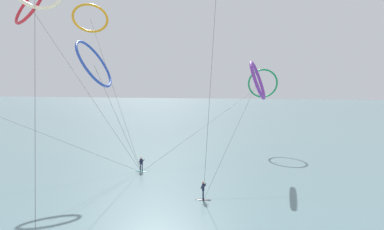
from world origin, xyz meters
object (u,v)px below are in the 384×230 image
(surfer_teal, at_px, (141,165))
(kite_cobalt, at_px, (94,64))
(surfer_charcoal, at_px, (203,192))
(kite_emerald, at_px, (263,83))
(kite_crimson, at_px, (30,5))
(kite_amber, at_px, (90,18))
(kite_violet, at_px, (258,80))

(surfer_teal, xyz_separation_m, kite_cobalt, (-1.82, -7.56, 11.28))
(surfer_charcoal, xyz_separation_m, kite_emerald, (5.43, 26.53, 9.34))
(surfer_teal, distance_m, kite_emerald, 24.80)
(surfer_charcoal, xyz_separation_m, kite_crimson, (-15.95, -0.29, 16.58))
(kite_crimson, xyz_separation_m, kite_emerald, (21.38, 26.82, -7.24))
(kite_crimson, xyz_separation_m, kite_amber, (-0.32, 12.38, 1.06))
(surfer_teal, bearing_deg, surfer_charcoal, 160.48)
(surfer_charcoal, distance_m, kite_emerald, 28.65)
(kite_cobalt, height_order, kite_amber, kite_amber)
(surfer_teal, distance_m, kite_crimson, 20.09)
(kite_violet, bearing_deg, surfer_charcoal, 167.55)
(kite_emerald, bearing_deg, kite_crimson, 45.86)
(surfer_charcoal, bearing_deg, surfer_teal, 40.25)
(kite_violet, xyz_separation_m, kite_amber, (-20.85, -0.80, 7.82))
(surfer_teal, height_order, kite_emerald, kite_emerald)
(kite_amber, bearing_deg, kite_violet, -30.75)
(surfer_charcoal, distance_m, kite_violet, 16.84)
(kite_violet, distance_m, kite_amber, 22.28)
(kite_cobalt, bearing_deg, kite_emerald, -33.46)
(kite_violet, relative_size, kite_crimson, 0.80)
(kite_crimson, bearing_deg, kite_amber, 124.45)
(kite_violet, relative_size, kite_emerald, 0.81)
(surfer_charcoal, xyz_separation_m, kite_violet, (4.58, 12.89, 9.82))
(kite_crimson, relative_size, kite_amber, 0.94)
(kite_violet, distance_m, kite_crimson, 25.31)
(kite_cobalt, relative_size, kite_violet, 0.93)
(surfer_teal, height_order, kite_crimson, kite_crimson)
(kite_crimson, distance_m, kite_amber, 12.43)
(surfer_teal, bearing_deg, kite_amber, -1.52)
(kite_cobalt, height_order, kite_emerald, kite_cobalt)
(kite_cobalt, xyz_separation_m, kite_violet, (14.93, 12.16, -1.46))
(surfer_charcoal, xyz_separation_m, kite_amber, (-16.27, 12.10, 17.64))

